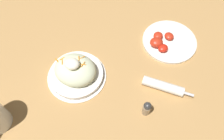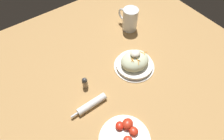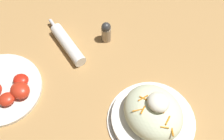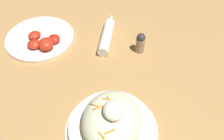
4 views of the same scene
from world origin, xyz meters
TOP-DOWN VIEW (x-y plane):
  - ground_plane at (0.00, 0.00)m, footprint 1.43×1.43m
  - salad_plate at (0.06, 0.01)m, footprint 0.22×0.22m
  - beer_mug at (0.23, 0.26)m, footprint 0.09×0.15m
  - napkin_roll at (-0.25, -0.05)m, footprint 0.18×0.04m
  - tomato_plate at (-0.21, -0.26)m, footprint 0.22×0.22m
  - salt_shaker at (-0.22, 0.06)m, footprint 0.03×0.03m

SIDE VIEW (x-z plane):
  - ground_plane at x=0.00m, z-range 0.00..0.00m
  - tomato_plate at x=-0.21m, z-range -0.01..0.03m
  - napkin_roll at x=-0.25m, z-range 0.00..0.03m
  - salt_shaker at x=-0.22m, z-range 0.00..0.07m
  - salad_plate at x=0.06m, z-range -0.02..0.09m
  - beer_mug at x=0.23m, z-range -0.01..0.13m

